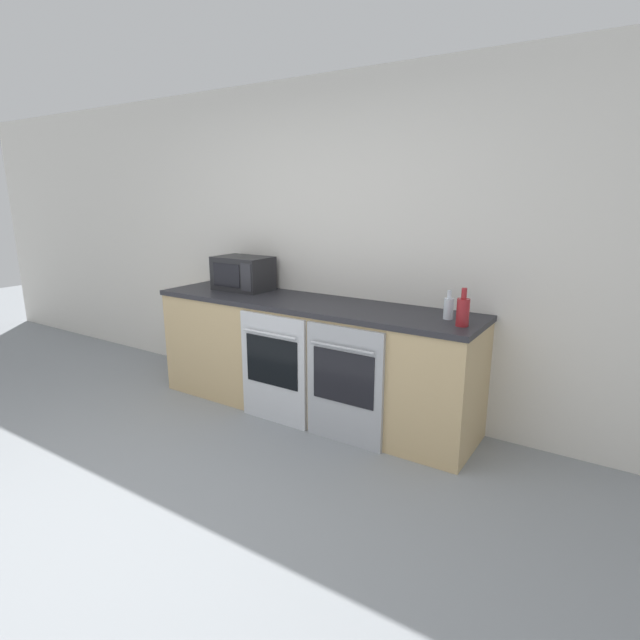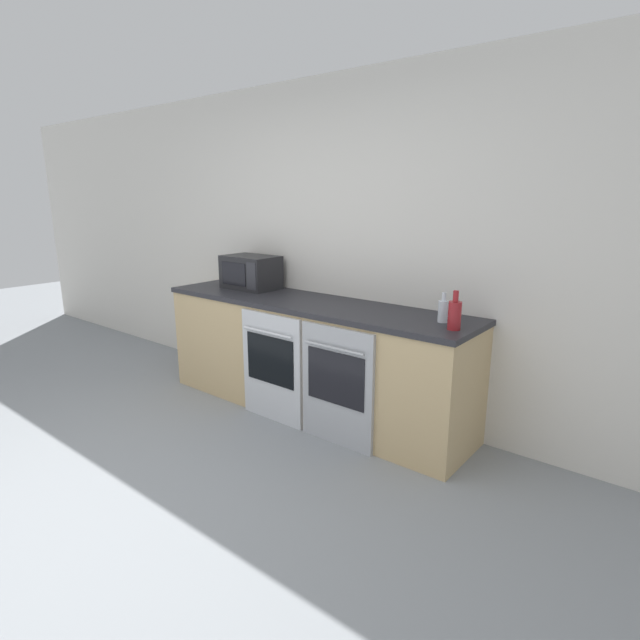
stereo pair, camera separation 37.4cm
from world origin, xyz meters
name	(u,v)px [view 1 (the left image)]	position (x,y,z in m)	size (l,w,h in m)	color
ground_plane	(99,541)	(0.00, 0.00, 0.00)	(16.00, 16.00, 0.00)	gray
wall_back	(333,247)	(0.00, 2.25, 1.30)	(10.00, 0.06, 2.60)	silver
counter_back	(309,357)	(0.00, 1.91, 0.45)	(2.69, 0.65, 0.91)	tan
oven_left	(273,369)	(-0.11, 1.58, 0.43)	(0.60, 0.06, 0.85)	silver
oven_right	(344,385)	(0.51, 1.58, 0.43)	(0.60, 0.06, 0.85)	#A8AAAF
microwave	(243,273)	(-0.76, 2.01, 1.05)	(0.48, 0.33, 0.29)	#232326
bottle_red	(463,311)	(1.23, 1.81, 1.00)	(0.08, 0.08, 0.24)	maroon
bottle_clear	(449,308)	(1.09, 1.94, 0.98)	(0.07, 0.07, 0.19)	silver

